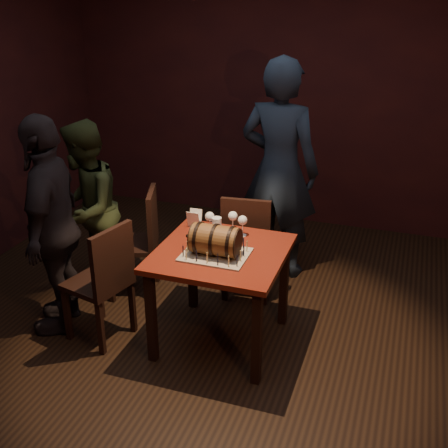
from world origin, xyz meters
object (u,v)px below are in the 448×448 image
Objects in this scene: wine_glass_right at (243,221)px; pint_of_ale at (217,227)px; pub_table at (221,265)px; chair_left_front at (105,278)px; person_left_rear at (86,209)px; person_back at (279,170)px; chair_back at (247,241)px; barrel_cake at (215,240)px; wine_glass_left at (210,217)px; person_left_front at (53,226)px; wine_glass_mid at (233,217)px; chair_left_rear at (142,237)px.

wine_glass_right is 1.07× the size of pint_of_ale.
chair_left_front reaches higher than pub_table.
wine_glass_right is 0.11× the size of person_left_rear.
person_back reaches higher than pint_of_ale.
chair_back and chair_left_front have the same top height.
wine_glass_right is at bearing 69.07° from person_left_rear.
wine_glass_right is at bearing 77.80° from barrel_cake.
person_left_rear is at bearing 174.99° from wine_glass_left.
person_left_front reaches higher than pub_table.
chair_left_front is at bearing -148.11° from wine_glass_right.
wine_glass_left reaches higher than pint_of_ale.
chair_back is at bearing 65.04° from wine_glass_left.
wine_glass_mid is 0.17× the size of chair_left_front.
chair_left_rear reaches higher than wine_glass_right.
wine_glass_mid is at bearing 88.78° from person_back.
wine_glass_mid is 0.11× the size of person_left_rear.
chair_left_front is at bearing -84.90° from chair_left_rear.
wine_glass_right is at bearing -30.03° from wine_glass_mid.
wine_glass_right is 1.40m from person_left_rear.
barrel_cake is 0.23× the size of person_left_front.
wine_glass_mid is 1.00× the size of wine_glass_right.
person_back is 1.97m from person_left_front.
wine_glass_mid is 0.16m from pint_of_ale.
barrel_cake reaches higher than wine_glass_left.
wine_glass_mid is 0.17× the size of chair_back.
wine_glass_right is 1.08m from chair_left_front.
chair_back reaches higher than pub_table.
barrel_cake is 0.41× the size of chair_left_rear.
barrel_cake is at bearing -99.02° from pub_table.
person_back reaches higher than chair_left_rear.
pint_of_ale is at bearing -18.00° from chair_left_rear.
barrel_cake is at bearing 53.42° from person_left_rear.
wine_glass_left is 0.11m from pint_of_ale.
chair_left_front is at bearing 22.12° from person_left_rear.
pub_table is at bearing 92.28° from person_back.
chair_left_rear is at bearing 95.10° from chair_left_front.
chair_back is at bearing 90.37° from pub_table.
person_left_rear reaches higher than wine_glass_mid.
person_back reaches higher than person_left_rear.
chair_left_rear is (-0.84, 0.12, -0.34)m from wine_glass_mid.
wine_glass_left is at bearing -157.26° from wine_glass_mid.
person_left_front reaches higher than wine_glass_right.
pub_table is 6.00× the size of pint_of_ale.
chair_left_rear reaches higher than wine_glass_mid.
person_left_front is at bearing -120.41° from chair_left_rear.
person_back is (0.21, 1.02, 0.15)m from pint_of_ale.
chair_back is at bearing 100.73° from wine_glass_right.
pint_of_ale is 1.21m from person_left_front.
wine_glass_left is 0.11× the size of person_left_rear.
barrel_cake is 0.41× the size of chair_back.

